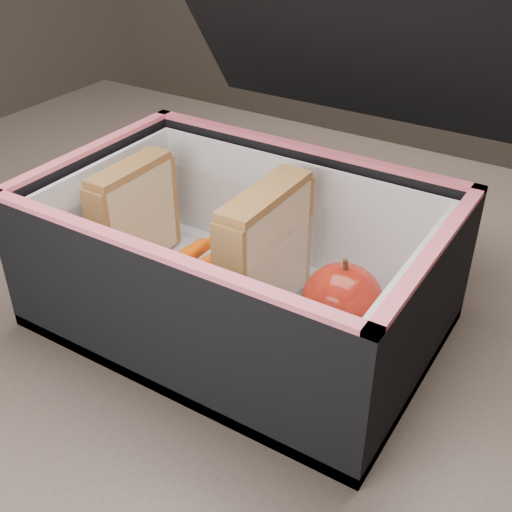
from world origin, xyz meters
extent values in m
cube|color=brown|center=(0.00, 0.00, 0.73)|extent=(1.20, 0.80, 0.03)
cube|color=#382D26|center=(-0.55, 0.35, 0.36)|extent=(0.05, 0.05, 0.72)
cube|color=black|center=(-0.01, 0.12, 0.96)|extent=(0.32, 0.12, 0.17)
cube|color=tan|center=(-0.14, -0.04, 0.81)|extent=(0.01, 0.09, 0.09)
cube|color=#D05B66|center=(-0.13, -0.04, 0.81)|extent=(0.01, 0.08, 0.09)
cube|color=tan|center=(-0.13, -0.04, 0.81)|extent=(0.01, 0.09, 0.09)
cube|color=#905F33|center=(-0.13, -0.04, 0.86)|extent=(0.02, 0.09, 0.01)
cube|color=tan|center=(0.00, -0.04, 0.82)|extent=(0.01, 0.10, 0.10)
cube|color=#D05B66|center=(0.01, -0.04, 0.82)|extent=(0.01, 0.09, 0.10)
cube|color=tan|center=(0.01, -0.04, 0.82)|extent=(0.01, 0.10, 0.10)
cube|color=#905F33|center=(0.01, -0.04, 0.88)|extent=(0.03, 0.10, 0.01)
cylinder|color=orange|center=(-0.07, -0.07, 0.77)|extent=(0.03, 0.08, 0.01)
cylinder|color=orange|center=(-0.05, -0.05, 0.79)|extent=(0.01, 0.08, 0.01)
cylinder|color=orange|center=(-0.07, -0.06, 0.80)|extent=(0.01, 0.08, 0.01)
cylinder|color=orange|center=(-0.05, -0.01, 0.77)|extent=(0.02, 0.08, 0.01)
cylinder|color=orange|center=(-0.05, -0.06, 0.79)|extent=(0.01, 0.08, 0.01)
cylinder|color=orange|center=(-0.08, -0.06, 0.80)|extent=(0.02, 0.08, 0.01)
cylinder|color=orange|center=(-0.08, -0.07, 0.77)|extent=(0.01, 0.08, 0.01)
cylinder|color=orange|center=(-0.08, -0.03, 0.79)|extent=(0.01, 0.08, 0.01)
cylinder|color=orange|center=(-0.05, -0.07, 0.80)|extent=(0.02, 0.08, 0.01)
cube|color=white|center=(0.08, -0.04, 0.77)|extent=(0.09, 0.10, 0.01)
ellipsoid|color=maroon|center=(0.08, -0.04, 0.80)|extent=(0.08, 0.08, 0.06)
cylinder|color=#412B17|center=(0.08, -0.04, 0.84)|extent=(0.01, 0.01, 0.01)
camera|label=1|loc=(0.23, -0.42, 1.10)|focal=45.00mm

